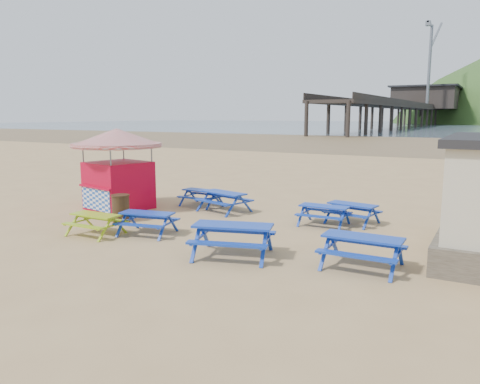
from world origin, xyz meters
The scene contains 14 objects.
ground centered at (0.00, 0.00, 0.00)m, with size 400.00×400.00×0.00m, color tan.
wet_sand centered at (0.00, 55.00, 0.00)m, with size 400.00×400.00×0.00m, color olive.
sea centered at (0.00, 170.00, 0.01)m, with size 400.00×400.00×0.00m, color #4A5D6A.
picnic_table_blue_a centered at (-2.50, 3.03, 0.33)m, with size 1.63×1.34×0.66m.
picnic_table_blue_b centered at (3.81, 2.87, 0.34)m, with size 1.85×1.60×0.69m.
picnic_table_blue_c centered at (3.05, 2.11, 0.34)m, with size 1.63×1.32×0.68m.
picnic_table_blue_d centered at (-1.38, -1.70, 0.35)m, with size 1.87×1.62×0.69m.
picnic_table_blue_e centered at (2.11, -2.42, 0.43)m, with size 2.44×2.17×0.86m.
picnic_table_blue_f centered at (5.33, -1.72, 0.40)m, with size 1.89×1.52×0.79m.
picnic_table_yellow centered at (-2.73, -2.53, 0.33)m, with size 1.59×1.29×0.66m.
ice_cream_kiosk centered at (-5.00, 0.92, 2.00)m, with size 4.22×4.22×3.18m.
litter_bin centered at (-3.36, -0.75, 0.48)m, with size 0.65×0.65×0.95m.
pier centered at (-17.99, 178.23, 5.46)m, with size 24.00×220.00×39.29m.
picnic_table_blue_g centered at (-1.07, 2.45, 0.38)m, with size 2.13×1.87×0.76m.
Camera 1 is at (8.02, -12.73, 3.68)m, focal length 35.00 mm.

